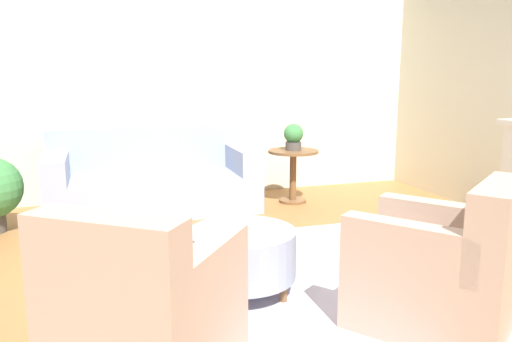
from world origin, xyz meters
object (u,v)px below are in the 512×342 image
Objects in this scene: side_table at (293,166)px; armchair_right at (441,272)px; ottoman_table at (242,253)px; armchair_left at (146,314)px; couch at (154,182)px; potted_plant_on_side_table at (293,136)px.

armchair_right is at bearing -95.66° from side_table.
ottoman_table is 2.60m from side_table.
armchair_left is 1.00× the size of armchair_right.
side_table is (1.28, 2.25, 0.14)m from ottoman_table.
side_table is (0.31, 3.08, 0.08)m from armchair_right.
side_table is at bearing 84.34° from armchair_right.
armchair_right reaches higher than ottoman_table.
armchair_left is 1.70m from armchair_right.
armchair_right is (1.31, -3.23, 0.04)m from couch.
couch is 2.42m from ottoman_table.
armchair_right reaches higher than side_table.
armchair_left is at bearing -123.10° from potted_plant_on_side_table.
couch is at bearing 174.77° from potted_plant_on_side_table.
potted_plant_on_side_table is at bearing -5.23° from couch.
couch is 1.62m from side_table.
couch is 7.20× the size of potted_plant_on_side_table.
armchair_left is at bearing -123.10° from side_table.
armchair_left is 1.79× the size of side_table.
couch is 2.01× the size of armchair_right.
armchair_left and armchair_right have the same top height.
potted_plant_on_side_table is at bearing 84.34° from armchair_right.
armchair_right reaches higher than couch.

